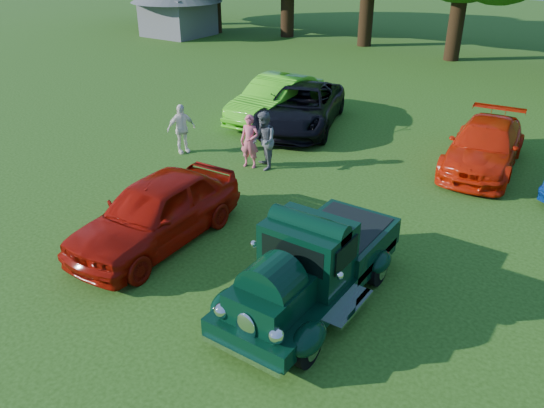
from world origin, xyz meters
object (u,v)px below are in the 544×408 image
Objects in this scene: back_car_lime at (276,99)px; spectator_white at (181,129)px; back_car_black at (301,107)px; spectator_grey at (264,141)px; red_convertible at (156,211)px; back_car_orange at (484,146)px; hero_pickup at (313,266)px; gazebo at (177,0)px; spectator_pink at (250,141)px.

back_car_lime is 4.73m from spectator_white.
spectator_white is at bearing -131.60° from back_car_black.
spectator_grey is (2.43, -4.27, 0.08)m from back_car_lime.
back_car_black is 4.85m from spectator_white.
red_convertible is 9.21m from back_car_black.
back_car_orange is (8.03, -0.40, -0.11)m from back_car_lime.
hero_pickup is at bearing -101.31° from back_car_orange.
spectator_grey is (-4.64, 4.95, 0.10)m from hero_pickup.
back_car_lime is at bearing 127.49° from hero_pickup.
hero_pickup is at bearing -75.91° from back_car_black.
back_car_orange is at bearing -27.09° from gazebo.
red_convertible is 0.84× the size of back_car_black.
spectator_grey reaches higher than back_car_black.
spectator_pink is at bearing -151.47° from back_car_orange.
red_convertible is 5.05m from spectator_grey.
spectator_pink is at bearing -99.05° from back_car_black.
hero_pickup is 0.95× the size of back_car_lime.
spectator_pink is (2.00, -4.41, 0.02)m from back_car_lime.
spectator_grey is at bearing -92.97° from back_car_black.
gazebo reaches higher than spectator_white.
gazebo reaches higher than spectator_grey.
back_car_lime is 2.98× the size of spectator_pink.
red_convertible is 0.94× the size of back_car_lime.
spectator_pink reaches higher than back_car_orange.
spectator_pink is (-5.07, 4.81, 0.04)m from hero_pickup.
back_car_orange is 2.71× the size of spectator_grey.
spectator_grey is at bearing -40.90° from gazebo.
spectator_grey is (-0.47, 5.03, 0.11)m from red_convertible.
back_car_lime is 8.04m from back_car_orange.
spectator_pink is at bearing 136.53° from hero_pickup.
back_car_lime is 0.89× the size of back_car_black.
spectator_grey is (1.13, -4.04, 0.13)m from back_car_black.
red_convertible is at bearing -76.34° from back_car_lime.
back_car_black is at bearing 149.44° from spectator_grey.
hero_pickup is 10.68m from back_car_black.
back_car_black is at bearing 87.40° from spectator_pink.
hero_pickup is 8.90m from spectator_white.
back_car_orange is at bearing 21.45° from spectator_pink.
spectator_pink reaches higher than back_car_black.
back_car_black is at bearing 173.46° from back_car_orange.
back_car_lime is at bearing 104.62° from red_convertible.
hero_pickup reaches higher than spectator_pink.
gazebo is at bearing 137.84° from hero_pickup.
back_car_lime reaches higher than back_car_orange.
hero_pickup is 4.17m from red_convertible.
back_car_lime is (-2.90, 9.30, 0.02)m from red_convertible.
spectator_pink is at bearing -57.72° from spectator_white.
spectator_grey is at bearing -64.07° from back_car_lime.
back_car_lime is 0.78× the size of gazebo.
back_car_lime is at bearing 151.32° from back_car_black.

